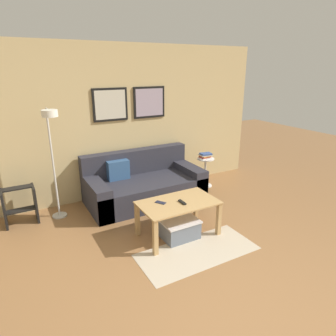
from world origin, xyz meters
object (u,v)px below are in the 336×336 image
at_px(coffee_table, 178,208).
at_px(book_stack, 205,156).
at_px(floor_lamp, 52,142).
at_px(couch, 143,185).
at_px(cell_phone, 161,203).
at_px(side_table, 205,169).
at_px(step_stool, 20,205).
at_px(remote_control, 182,202).
at_px(storage_bin, 178,227).

xyz_separation_m(coffee_table, book_stack, (1.36, 1.27, 0.20)).
distance_m(coffee_table, floor_lamp, 1.93).
distance_m(couch, cell_phone, 1.21).
xyz_separation_m(coffee_table, side_table, (1.36, 1.26, -0.07)).
bearing_deg(coffee_table, step_stool, 142.55).
bearing_deg(remote_control, storage_bin, 162.01).
distance_m(couch, remote_control, 1.32).
bearing_deg(coffee_table, side_table, 42.77).
xyz_separation_m(couch, coffee_table, (-0.07, -1.25, 0.13)).
height_order(couch, remote_control, couch).
xyz_separation_m(storage_bin, book_stack, (1.38, 1.30, 0.47)).
bearing_deg(storage_bin, side_table, 43.07).
bearing_deg(book_stack, side_table, -64.48).
height_order(coffee_table, step_stool, step_stool).
relative_size(storage_bin, cell_phone, 3.48).
bearing_deg(coffee_table, floor_lamp, 138.50).
xyz_separation_m(couch, step_stool, (-1.89, 0.15, 0.01)).
distance_m(coffee_table, remote_control, 0.11).
bearing_deg(side_table, step_stool, 177.54).
distance_m(floor_lamp, step_stool, 1.08).
bearing_deg(couch, cell_phone, -103.78).
bearing_deg(storage_bin, book_stack, 43.37).
relative_size(coffee_table, floor_lamp, 0.63).
distance_m(side_table, remote_control, 1.87).
xyz_separation_m(side_table, remote_control, (-1.33, -1.31, 0.17)).
height_order(couch, side_table, couch).
xyz_separation_m(book_stack, cell_phone, (-1.57, -1.18, -0.11)).
bearing_deg(floor_lamp, step_stool, 155.18).
bearing_deg(floor_lamp, couch, 3.70).
bearing_deg(couch, coffee_table, -93.16).
height_order(storage_bin, remote_control, remote_control).
bearing_deg(storage_bin, coffee_table, 57.75).
bearing_deg(cell_phone, step_stool, 109.25).
height_order(floor_lamp, remote_control, floor_lamp).
distance_m(storage_bin, remote_control, 0.37).
height_order(side_table, remote_control, side_table).
distance_m(floor_lamp, side_table, 2.82).
xyz_separation_m(cell_phone, step_stool, (-1.61, 1.31, -0.20)).
distance_m(storage_bin, side_table, 1.90).
bearing_deg(storage_bin, remote_control, -18.36).
distance_m(book_stack, cell_phone, 1.97).
xyz_separation_m(couch, side_table, (1.29, 0.01, 0.06)).
bearing_deg(remote_control, cell_phone, 150.54).
xyz_separation_m(floor_lamp, side_table, (2.67, 0.10, -0.88)).
xyz_separation_m(side_table, step_stool, (-3.19, 0.14, -0.04)).
relative_size(side_table, cell_phone, 3.94).
bearing_deg(floor_lamp, storage_bin, -42.73).
distance_m(floor_lamp, remote_control, 1.94).
bearing_deg(couch, floor_lamp, -176.30).
bearing_deg(cell_phone, floor_lamp, 104.04).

